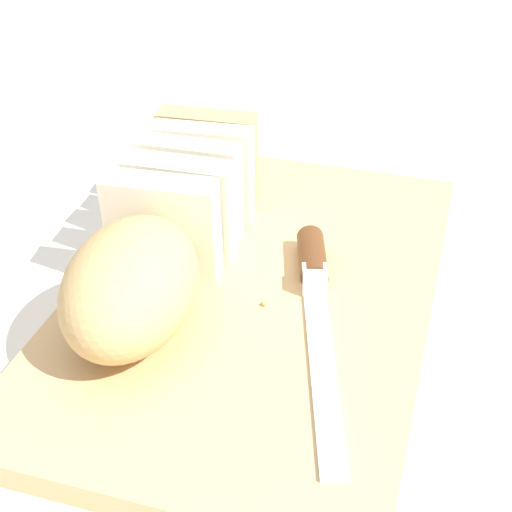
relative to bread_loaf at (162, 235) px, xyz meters
The scene contains 6 objects.
ground_plane 0.10m from the bread_loaf, 80.70° to the right, with size 3.00×3.00×0.00m, color silver.
cutting_board 0.10m from the bread_loaf, 80.70° to the right, with size 0.47×0.30×0.02m, color tan.
bread_loaf is the anchor object (origin of this frame).
bread_knife 0.13m from the bread_loaf, 81.17° to the right, with size 0.27×0.09×0.02m.
crumb_near_knife 0.10m from the bread_loaf, 98.59° to the right, with size 0.00×0.00×0.00m, color tan.
crumb_near_loaf 0.07m from the bread_loaf, 17.78° to the right, with size 0.00×0.00×0.00m, color tan.
Camera 1 is at (-0.51, -0.13, 0.41)m, focal length 53.42 mm.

